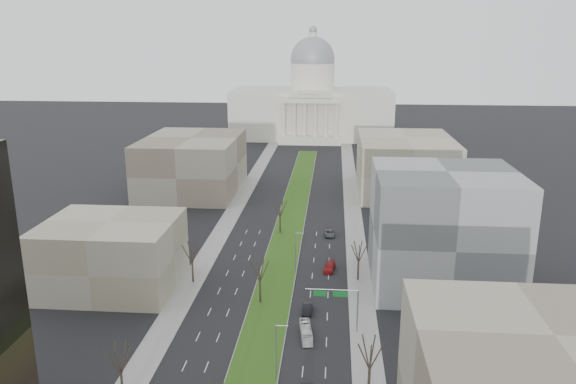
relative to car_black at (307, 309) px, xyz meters
The scene contains 22 objects.
ground 43.89m from the car_black, 99.54° to the left, with size 600.00×600.00×0.00m, color black.
median 42.89m from the car_black, 99.76° to the left, with size 8.00×222.03×0.20m.
sidewalk_left 30.79m from the car_black, 143.58° to the left, with size 5.00×330.00×0.15m, color gray.
sidewalk_right 20.95m from the car_black, 60.76° to the left, with size 5.00×330.00×0.15m, color gray.
capitol 193.62m from the car_black, 92.16° to the left, with size 80.00×46.00×55.00m.
building_beige_left 41.58m from the car_black, 168.39° to the left, with size 26.00×22.00×14.00m, color tan.
building_grey_right 32.77m from the car_black, 29.74° to the left, with size 28.00×26.00×24.00m, color slate.
building_far_left 93.75m from the car_black, 116.91° to the left, with size 30.00×40.00×18.00m, color gray.
building_far_right 92.89m from the car_black, 72.56° to the left, with size 30.00×40.00×18.00m, color tan.
tree_left_mid 38.24m from the car_black, 130.43° to the right, with size 5.40×5.40×9.72m.
tree_left_far 27.62m from the car_black, 155.26° to the left, with size 5.28×5.28×9.50m.
tree_right_mid 27.40m from the car_black, 68.12° to the right, with size 5.52×5.52×9.94m.
tree_right_far 19.10m from the car_black, 56.97° to the left, with size 5.04×5.04×9.07m.
tree_median_b 11.63m from the car_black, 160.55° to the left, with size 5.40×5.40×9.72m.
tree_median_c 44.69m from the car_black, 102.09° to the left, with size 5.40×5.40×9.72m.
streetlamp_median_b 22.37m from the car_black, 99.18° to the right, with size 1.90×0.20×9.16m.
streetlamp_median_c 19.04m from the car_black, 100.87° to the left, with size 1.90×0.20×9.16m.
mast_arm_signs 10.58m from the car_black, 47.12° to the right, with size 9.12×0.24×8.09m.
car_black is the anchor object (origin of this frame).
car_red 20.32m from the car_black, 79.05° to the left, with size 2.23×5.48×1.59m, color maroon.
car_grey_far 42.51m from the car_black, 85.06° to the left, with size 2.40×5.21×1.45m, color #4F5257.
box_van 8.93m from the car_black, 88.65° to the right, with size 1.73×7.38×2.05m, color white.
Camera 1 is at (11.51, -17.99, 49.48)m, focal length 35.00 mm.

